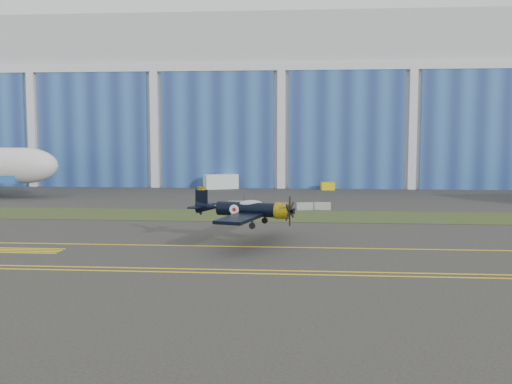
{
  "coord_description": "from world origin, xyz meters",
  "views": [
    {
      "loc": [
        4.22,
        -53.2,
        9.14
      ],
      "look_at": [
        -0.68,
        5.58,
        3.51
      ],
      "focal_mm": 42.0,
      "sensor_mm": 36.0,
      "label": 1
    }
  ],
  "objects": [
    {
      "name": "tug",
      "position": [
        7.88,
        46.76,
        0.64
      ],
      "size": [
        2.4,
        1.72,
        1.28
      ],
      "primitive_type": "cube",
      "rotation": [
        0.0,
        0.0,
        0.17
      ],
      "color": "yellow",
      "rests_on": "ground"
    },
    {
      "name": "warbird",
      "position": [
        -0.68,
        -3.42,
        2.91
      ],
      "size": [
        12.65,
        14.11,
        3.56
      ],
      "rotation": [
        0.0,
        0.0,
        -0.26
      ],
      "color": "black",
      "rests_on": "ground"
    },
    {
      "name": "edge_line_near",
      "position": [
        0.0,
        -14.5,
        0.01
      ],
      "size": [
        80.0,
        0.2,
        0.02
      ],
      "primitive_type": "cube",
      "color": "yellow",
      "rests_on": "ground"
    },
    {
      "name": "barrier_c",
      "position": [
        6.31,
        20.03,
        0.45
      ],
      "size": [
        2.02,
        0.68,
        0.9
      ],
      "primitive_type": "cube",
      "rotation": [
        0.0,
        0.0,
        -0.04
      ],
      "color": "#9F9E9B",
      "rests_on": "ground"
    },
    {
      "name": "hangar",
      "position": [
        0.0,
        71.79,
        14.96
      ],
      "size": [
        220.0,
        45.7,
        30.0
      ],
      "color": "silver",
      "rests_on": "ground"
    },
    {
      "name": "ground",
      "position": [
        0.0,
        0.0,
        0.0
      ],
      "size": [
        260.0,
        260.0,
        0.0
      ],
      "primitive_type": "plane",
      "color": "#363430",
      "rests_on": "ground"
    },
    {
      "name": "edge_line_far",
      "position": [
        0.0,
        -13.5,
        0.01
      ],
      "size": [
        80.0,
        0.2,
        0.02
      ],
      "primitive_type": "cube",
      "color": "yellow",
      "rests_on": "ground"
    },
    {
      "name": "taxiway_centreline",
      "position": [
        0.0,
        -5.0,
        0.01
      ],
      "size": [
        200.0,
        0.2,
        0.02
      ],
      "primitive_type": "cube",
      "color": "yellow",
      "rests_on": "ground"
    },
    {
      "name": "barrier_a",
      "position": [
        -4.49,
        20.71,
        0.45
      ],
      "size": [
        2.07,
        0.9,
        0.9
      ],
      "primitive_type": "cube",
      "rotation": [
        0.0,
        0.0,
        0.16
      ],
      "color": "gray",
      "rests_on": "ground"
    },
    {
      "name": "shipping_container",
      "position": [
        -10.2,
        47.47,
        1.22
      ],
      "size": [
        6.08,
        4.42,
        2.45
      ],
      "primitive_type": "cube",
      "rotation": [
        0.0,
        0.0,
        0.43
      ],
      "color": "silver",
      "rests_on": "ground"
    },
    {
      "name": "grass_median",
      "position": [
        0.0,
        14.0,
        0.02
      ],
      "size": [
        260.0,
        10.0,
        0.02
      ],
      "primitive_type": "cube",
      "color": "#475128",
      "rests_on": "ground"
    },
    {
      "name": "barrier_b",
      "position": [
        4.14,
        19.68,
        0.45
      ],
      "size": [
        2.07,
        0.92,
        0.9
      ],
      "primitive_type": "cube",
      "rotation": [
        0.0,
        0.0,
        0.16
      ],
      "color": "#949990",
      "rests_on": "ground"
    },
    {
      "name": "hold_short_ladder",
      "position": [
        -18.0,
        -8.1,
        0.01
      ],
      "size": [
        6.0,
        2.4,
        0.02
      ],
      "primitive_type": null,
      "color": "yellow",
      "rests_on": "ground"
    }
  ]
}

